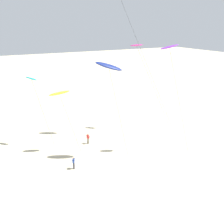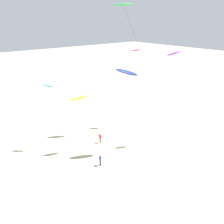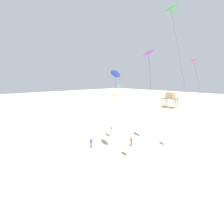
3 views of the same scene
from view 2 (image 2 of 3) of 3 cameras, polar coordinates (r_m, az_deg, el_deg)
name	(u,v)px [view 2 (image 2 of 3)]	position (r m, az deg, el deg)	size (l,w,h in m)	color
ground_plane	(116,157)	(38.91, 0.78, -9.93)	(260.00, 260.00, 0.00)	beige
kite_green	(123,6)	(43.07, 2.49, 22.36)	(9.90, 6.02, 21.63)	green
kite_magenta	(136,51)	(46.25, 5.39, 13.12)	(6.46, 4.06, 14.31)	#D8339E
kite_purple	(174,55)	(39.79, 13.51, 12.14)	(4.49, 2.71, 14.93)	purple
kite_teal	(48,87)	(39.04, -13.81, 5.38)	(2.91, 2.07, 10.39)	teal
kite_yellow	(79,99)	(37.40, -7.27, 2.96)	(3.59, 2.10, 9.03)	yellow
kite_navy	(127,73)	(35.98, 3.32, 8.67)	(3.99, 2.52, 13.17)	navy
kite_flyer_nearest	(100,160)	(36.56, -2.60, -10.49)	(0.67, 0.69, 1.67)	#33333D
kite_flyer_middle	(100,138)	(42.64, -2.62, -5.72)	(0.70, 0.71, 1.67)	#4C4738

